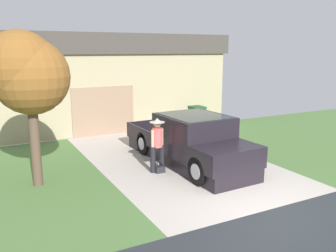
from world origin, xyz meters
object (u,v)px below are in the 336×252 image
Objects in this scene: pickup_truck at (193,143)px; house_with_garage at (101,79)px; handbag at (160,169)px; person_with_hat at (157,142)px; front_yard_tree at (27,73)px; wheeled_trash_bin at (197,117)px.

house_with_garage is at bearing -89.21° from pickup_truck.
handbag is 8.70m from house_with_garage.
house_with_garage is at bearing 70.17° from person_with_hat.
house_with_garage is 8.82m from front_yard_tree.
wheeled_trash_bin is at bearing 47.33° from handbag.
house_with_garage reaches higher than wheeled_trash_bin.
person_with_hat reaches higher than handbag.
pickup_truck is at bearing 8.29° from handbag.
house_with_garage is at bearing 60.36° from front_yard_tree.
wheeled_trash_bin is (2.93, 4.37, -0.15)m from pickup_truck.
wheeled_trash_bin is at bearing 26.21° from front_yard_tree.
wheeled_trash_bin is (3.34, -3.85, -1.62)m from house_with_garage.
person_with_hat reaches higher than pickup_truck.
person_with_hat is at bearing -95.98° from house_with_garage.
front_yard_tree is 8.90m from wheeled_trash_bin.
front_yard_tree is (-4.75, 0.59, 2.31)m from pickup_truck.
pickup_truck is 1.42m from handbag.
handbag is (0.00, -0.18, -0.80)m from person_with_hat.
person_with_hat is 4.12m from front_yard_tree.
person_with_hat is 8.36m from house_with_garage.
handbag is 0.09× the size of front_yard_tree.
house_with_garage is 2.73× the size of front_yard_tree.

